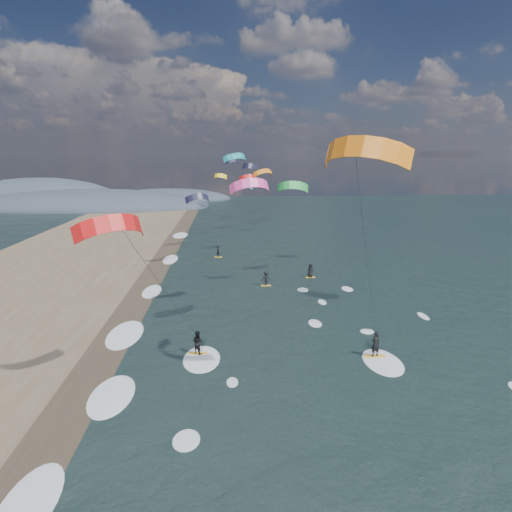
{
  "coord_description": "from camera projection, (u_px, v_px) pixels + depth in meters",
  "views": [
    {
      "loc": [
        -2.93,
        -17.34,
        14.01
      ],
      "look_at": [
        -1.0,
        12.0,
        7.0
      ],
      "focal_mm": 30.0,
      "sensor_mm": 36.0,
      "label": 1
    }
  ],
  "objects": [
    {
      "name": "coastal_hills",
      "position": [
        81.0,
        205.0,
        122.1
      ],
      "size": [
        80.0,
        41.0,
        15.0
      ],
      "color": "#3D4756",
      "rests_on": "ground"
    },
    {
      "name": "ground",
      "position": [
        294.0,
        458.0,
        20.26
      ],
      "size": [
        260.0,
        260.0,
        0.0
      ],
      "primitive_type": "plane",
      "color": "black",
      "rests_on": "ground"
    },
    {
      "name": "kitesurfer_near_b",
      "position": [
        148.0,
        271.0,
        24.76
      ],
      "size": [
        7.11,
        9.09,
        11.76
      ],
      "color": "yellow",
      "rests_on": "ground"
    },
    {
      "name": "shoreline_surf",
      "position": [
        131.0,
        336.0,
        33.89
      ],
      "size": [
        2.4,
        79.4,
        0.11
      ],
      "color": "white",
      "rests_on": "ground"
    },
    {
      "name": "wet_sand_strip",
      "position": [
        98.0,
        365.0,
        29.2
      ],
      "size": [
        3.0,
        240.0,
        0.0
      ],
      "primitive_type": "cube",
      "color": "#382D23",
      "rests_on": "ground"
    },
    {
      "name": "bg_kite_field",
      "position": [
        245.0,
        173.0,
        70.51
      ],
      "size": [
        14.02,
        74.84,
        7.93
      ],
      "color": "orange",
      "rests_on": "ground"
    },
    {
      "name": "far_kitesurfers",
      "position": [
        272.0,
        271.0,
        49.76
      ],
      "size": [
        12.07,
        14.41,
        1.65
      ],
      "color": "yellow",
      "rests_on": "ground"
    },
    {
      "name": "kitesurfer_near_a",
      "position": [
        361.0,
        196.0,
        22.52
      ],
      "size": [
        7.97,
        9.56,
        15.39
      ],
      "color": "yellow",
      "rests_on": "ground"
    }
  ]
}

